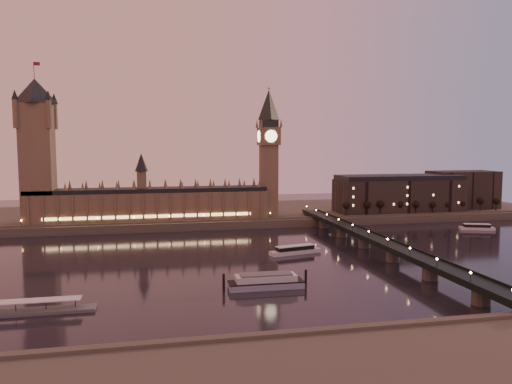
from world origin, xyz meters
TOP-DOWN VIEW (x-y plane):
  - ground at (0.00, 0.00)m, footprint 700.00×700.00m
  - far_embankment at (30.00, 165.00)m, footprint 560.00×130.00m
  - palace_of_westminster at (-40.12, 120.99)m, footprint 180.00×26.62m
  - victoria_tower at (-120.00, 121.00)m, footprint 31.68×31.68m
  - big_ben at (53.99, 120.99)m, footprint 17.68×17.68m
  - westminster_bridge at (91.61, 0.00)m, footprint 13.20×260.00m
  - city_block at (194.94, 130.93)m, footprint 155.00×45.00m
  - bare_tree_0 at (117.38, 109.00)m, footprint 5.28×5.28m
  - bare_tree_1 at (132.52, 109.00)m, footprint 5.28×5.28m
  - bare_tree_2 at (147.65, 109.00)m, footprint 5.28×5.28m
  - bare_tree_3 at (162.78, 109.00)m, footprint 5.28×5.28m
  - bare_tree_4 at (177.91, 109.00)m, footprint 5.28×5.28m
  - bare_tree_5 at (193.05, 109.00)m, footprint 5.28×5.28m
  - bare_tree_6 at (208.18, 109.00)m, footprint 5.28×5.28m
  - bare_tree_7 at (223.31, 109.00)m, footprint 5.28×5.28m
  - bare_tree_8 at (238.44, 109.00)m, footprint 5.28×5.28m
  - bare_tree_9 at (253.57, 109.00)m, footprint 5.28×5.28m
  - cruise_boat_a at (44.17, 10.67)m, footprint 32.37×13.80m
  - cruise_boat_b at (202.37, 61.53)m, footprint 25.92×14.21m
  - moored_barge at (11.36, -54.38)m, footprint 39.41×10.03m
  - pontoon_pier at (-84.22, -68.74)m, footprint 45.83×7.64m

SIDE VIEW (x-z plane):
  - ground at x=0.00m, z-range 0.00..0.00m
  - pontoon_pier at x=-84.22m, z-range -4.79..7.43m
  - cruise_boat_b at x=202.37m, z-range -0.28..4.38m
  - cruise_boat_a at x=44.17m, z-range -0.30..4.76m
  - far_embankment at x=30.00m, z-range 0.00..6.00m
  - moored_barge at x=11.36m, z-range -0.56..6.66m
  - westminster_bridge at x=91.61m, z-range -2.13..13.17m
  - bare_tree_0 at x=117.38m, z-range 8.62..19.35m
  - bare_tree_1 at x=132.52m, z-range 8.62..19.35m
  - bare_tree_2 at x=147.65m, z-range 8.62..19.35m
  - bare_tree_3 at x=162.78m, z-range 8.62..19.35m
  - bare_tree_4 at x=177.91m, z-range 8.62..19.35m
  - bare_tree_5 at x=193.05m, z-range 8.62..19.35m
  - bare_tree_6 at x=208.18m, z-range 8.62..19.35m
  - bare_tree_7 at x=223.31m, z-range 8.62..19.35m
  - bare_tree_8 at x=238.44m, z-range 8.62..19.35m
  - bare_tree_9 at x=253.57m, z-range 8.62..19.35m
  - palace_of_westminster at x=-40.12m, z-range -4.29..47.71m
  - city_block at x=194.94m, z-range 5.24..39.24m
  - big_ben at x=53.99m, z-range 11.95..115.95m
  - victoria_tower at x=-120.00m, z-range 6.79..124.79m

